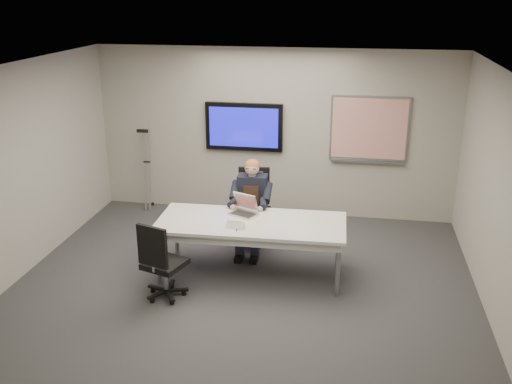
% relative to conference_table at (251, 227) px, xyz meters
% --- Properties ---
extents(floor, '(6.00, 6.00, 0.02)m').
position_rel_conference_table_xyz_m(floor, '(-0.04, -0.68, -0.68)').
color(floor, '#333335').
rests_on(floor, ground).
extents(ceiling, '(6.00, 6.00, 0.02)m').
position_rel_conference_table_xyz_m(ceiling, '(-0.04, -0.68, 2.12)').
color(ceiling, silver).
rests_on(ceiling, wall_back).
extents(wall_back, '(6.00, 0.02, 2.80)m').
position_rel_conference_table_xyz_m(wall_back, '(-0.04, 2.32, 0.72)').
color(wall_back, '#A29E92').
rests_on(wall_back, ground).
extents(wall_front, '(6.00, 0.02, 2.80)m').
position_rel_conference_table_xyz_m(wall_front, '(-0.04, -3.68, 0.72)').
color(wall_front, '#A29E92').
rests_on(wall_front, ground).
extents(wall_left, '(0.02, 6.00, 2.80)m').
position_rel_conference_table_xyz_m(wall_left, '(-3.04, -0.68, 0.72)').
color(wall_left, '#A29E92').
rests_on(wall_left, ground).
extents(wall_right, '(0.02, 6.00, 2.80)m').
position_rel_conference_table_xyz_m(wall_right, '(2.96, -0.68, 0.72)').
color(wall_right, '#A29E92').
rests_on(wall_right, ground).
extents(conference_table, '(2.52, 1.11, 0.77)m').
position_rel_conference_table_xyz_m(conference_table, '(0.00, 0.00, 0.00)').
color(conference_table, silver).
rests_on(conference_table, ground).
extents(tv_display, '(1.30, 0.09, 0.80)m').
position_rel_conference_table_xyz_m(tv_display, '(-0.54, 2.27, 0.82)').
color(tv_display, black).
rests_on(tv_display, wall_back).
extents(whiteboard, '(1.25, 0.08, 1.10)m').
position_rel_conference_table_xyz_m(whiteboard, '(1.51, 2.29, 0.85)').
color(whiteboard, '#92959A').
rests_on(whiteboard, wall_back).
extents(office_chair_far, '(0.61, 0.61, 1.17)m').
position_rel_conference_table_xyz_m(office_chair_far, '(-0.14, 0.93, -0.32)').
color(office_chair_far, black).
rests_on(office_chair_far, ground).
extents(office_chair_near, '(0.62, 0.62, 1.04)m').
position_rel_conference_table_xyz_m(office_chair_near, '(-0.96, -0.84, -0.36)').
color(office_chair_near, black).
rests_on(office_chair_near, ground).
extents(seated_person, '(0.43, 0.74, 1.37)m').
position_rel_conference_table_xyz_m(seated_person, '(-0.14, 0.67, -0.13)').
color(seated_person, '#1F2434').
rests_on(seated_person, office_chair_far).
extents(crutch, '(0.36, 0.63, 1.53)m').
position_rel_conference_table_xyz_m(crutch, '(-2.22, 2.11, 0.07)').
color(crutch, '#A8AAAF').
rests_on(crutch, ground).
extents(laptop, '(0.43, 0.47, 0.26)m').
position_rel_conference_table_xyz_m(laptop, '(-0.14, 0.28, 0.15)').
color(laptop, silver).
rests_on(laptop, conference_table).
extents(name_tent, '(0.25, 0.09, 0.10)m').
position_rel_conference_table_xyz_m(name_tent, '(-0.15, -0.26, 0.14)').
color(name_tent, white).
rests_on(name_tent, conference_table).
extents(pen, '(0.02, 0.14, 0.01)m').
position_rel_conference_table_xyz_m(pen, '(-0.13, -0.29, 0.09)').
color(pen, black).
rests_on(pen, conference_table).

